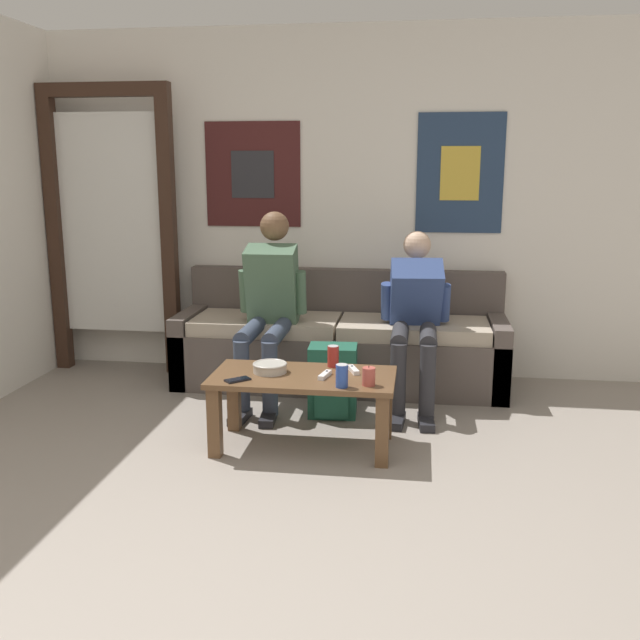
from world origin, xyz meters
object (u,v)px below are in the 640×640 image
at_px(backpack, 333,382).
at_px(game_controller_near_right, 353,370).
at_px(person_seated_teen, 415,311).
at_px(cell_phone, 238,380).
at_px(ceramic_bowl, 270,367).
at_px(couch, 340,346).
at_px(person_seated_adult, 269,301).
at_px(drink_can_red, 333,356).
at_px(coffee_table, 303,389).
at_px(drink_can_blue, 342,376).
at_px(pillar_candle, 369,376).
at_px(game_controller_near_left, 325,375).

bearing_deg(backpack, game_controller_near_right, -68.69).
bearing_deg(person_seated_teen, cell_phone, -131.57).
bearing_deg(person_seated_teen, ceramic_bowl, -132.25).
bearing_deg(cell_phone, game_controller_near_right, 22.78).
bearing_deg(ceramic_bowl, backpack, 60.39).
height_order(couch, backpack, couch).
bearing_deg(person_seated_adult, drink_can_red, -51.66).
relative_size(couch, coffee_table, 2.29).
relative_size(game_controller_near_right, cell_phone, 1.01).
bearing_deg(ceramic_bowl, drink_can_blue, -26.26).
relative_size(pillar_candle, game_controller_near_left, 0.74).
distance_m(coffee_table, person_seated_adult, 0.98).
bearing_deg(cell_phone, ceramic_bowl, 51.99).
bearing_deg(person_seated_adult, person_seated_teen, 3.30).
bearing_deg(game_controller_near_right, drink_can_blue, -96.70).
bearing_deg(backpack, drink_can_red, -82.64).
distance_m(coffee_table, person_seated_teen, 1.12).
height_order(coffee_table, game_controller_near_left, game_controller_near_left).
bearing_deg(couch, person_seated_adult, -139.57).
height_order(ceramic_bowl, pillar_candle, pillar_candle).
distance_m(game_controller_near_right, cell_phone, 0.66).
height_order(ceramic_bowl, cell_phone, ceramic_bowl).
bearing_deg(person_seated_adult, backpack, -32.84).
bearing_deg(ceramic_bowl, person_seated_teen, 47.75).
bearing_deg(game_controller_near_right, ceramic_bowl, -170.92).
bearing_deg(couch, drink_can_blue, -83.24).
height_order(drink_can_blue, game_controller_near_left, drink_can_blue).
distance_m(ceramic_bowl, drink_can_red, 0.38).
relative_size(person_seated_adult, drink_can_blue, 10.13).
distance_m(person_seated_adult, ceramic_bowl, 0.87).
xyz_separation_m(couch, game_controller_near_right, (0.20, -1.12, 0.15)).
bearing_deg(cell_phone, drink_can_blue, -3.28).
bearing_deg(person_seated_teen, game_controller_near_right, -112.41).
height_order(game_controller_near_left, cell_phone, game_controller_near_left).
xyz_separation_m(coffee_table, backpack, (0.10, 0.54, -0.12)).
height_order(couch, pillar_candle, couch).
xyz_separation_m(drink_can_red, cell_phone, (-0.48, -0.35, -0.06)).
height_order(couch, cell_phone, couch).
xyz_separation_m(drink_can_blue, game_controller_near_left, (-0.11, 0.17, -0.05)).
bearing_deg(pillar_candle, cell_phone, -178.57).
relative_size(couch, ceramic_bowl, 12.02).
height_order(coffee_table, drink_can_blue, drink_can_blue).
distance_m(pillar_candle, game_controller_near_left, 0.28).
distance_m(person_seated_teen, drink_can_red, 0.86).
distance_m(drink_can_red, cell_phone, 0.59).
relative_size(backpack, ceramic_bowl, 2.34).
relative_size(backpack, drink_can_blue, 3.67).
bearing_deg(ceramic_bowl, person_seated_adult, 102.27).
distance_m(drink_can_blue, game_controller_near_left, 0.21).
xyz_separation_m(coffee_table, person_seated_adult, (-0.37, 0.84, 0.34)).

